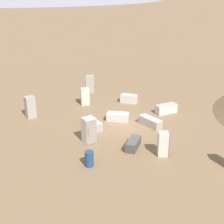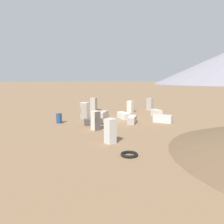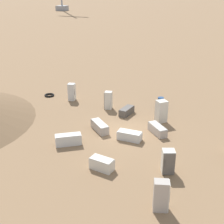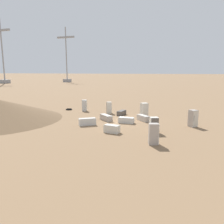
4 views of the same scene
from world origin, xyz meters
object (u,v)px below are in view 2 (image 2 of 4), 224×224
(discarded_fridge_1, at_px, (163,119))
(discarded_fridge_9, at_px, (124,115))
(discarded_fridge_8, at_px, (85,111))
(rusty_barrel, at_px, (59,118))
(discarded_fridge_2, at_px, (110,131))
(discarded_fridge_6, at_px, (96,120))
(discarded_fridge_11, at_px, (130,107))
(discarded_fridge_0, at_px, (103,114))
(discarded_fridge_3, at_px, (156,113))
(scrap_tire, at_px, (129,154))
(discarded_fridge_5, at_px, (132,120))
(discarded_fridge_7, at_px, (150,104))
(discarded_fridge_10, at_px, (93,122))
(discarded_fridge_4, at_px, (94,104))

(discarded_fridge_1, bearing_deg, discarded_fridge_9, -93.61)
(discarded_fridge_8, height_order, rusty_barrel, discarded_fridge_8)
(discarded_fridge_2, relative_size, discarded_fridge_6, 1.03)
(discarded_fridge_9, height_order, discarded_fridge_11, discarded_fridge_11)
(discarded_fridge_0, bearing_deg, discarded_fridge_2, -66.61)
(discarded_fridge_3, xyz_separation_m, scrap_tire, (10.22, -9.54, -0.29))
(discarded_fridge_9, distance_m, scrap_tire, 11.73)
(discarded_fridge_5, bearing_deg, rusty_barrel, 14.46)
(discarded_fridge_11, bearing_deg, rusty_barrel, -96.10)
(discarded_fridge_5, height_order, discarded_fridge_7, discarded_fridge_7)
(discarded_fridge_8, distance_m, scrap_tire, 11.77)
(discarded_fridge_8, xyz_separation_m, rusty_barrel, (0.81, -2.89, -0.42))
(discarded_fridge_2, bearing_deg, discarded_fridge_8, 69.07)
(discarded_fridge_5, bearing_deg, discarded_fridge_7, -95.97)
(discarded_fridge_6, distance_m, rusty_barrel, 4.70)
(discarded_fridge_3, height_order, rusty_barrel, rusty_barrel)
(discarded_fridge_7, distance_m, discarded_fridge_10, 11.98)
(discarded_fridge_11, bearing_deg, discarded_fridge_1, -28.41)
(discarded_fridge_7, bearing_deg, discarded_fridge_6, -163.37)
(discarded_fridge_5, xyz_separation_m, discarded_fridge_7, (-6.60, 6.76, 0.52))
(discarded_fridge_3, xyz_separation_m, discarded_fridge_11, (-3.74, -1.27, 0.38))
(discarded_fridge_5, bearing_deg, discarded_fridge_11, -79.39)
(discarded_fridge_0, bearing_deg, discarded_fridge_7, 60.81)
(discarded_fridge_1, relative_size, discarded_fridge_6, 1.16)
(discarded_fridge_6, height_order, rusty_barrel, discarded_fridge_6)
(discarded_fridge_2, relative_size, discarded_fridge_9, 0.94)
(discarded_fridge_0, relative_size, discarded_fridge_6, 1.12)
(discarded_fridge_3, xyz_separation_m, discarded_fridge_8, (-1.44, -8.15, 0.52))
(discarded_fridge_7, height_order, discarded_fridge_8, discarded_fridge_8)
(discarded_fridge_7, xyz_separation_m, discarded_fridge_8, (2.78, -10.24, 0.05))
(discarded_fridge_3, height_order, scrap_tire, discarded_fridge_3)
(scrap_tire, bearing_deg, discarded_fridge_5, 148.19)
(discarded_fridge_8, distance_m, discarded_fridge_11, 7.26)
(discarded_fridge_5, relative_size, rusty_barrel, 2.03)
(scrap_tire, bearing_deg, discarded_fridge_1, 131.38)
(discarded_fridge_4, distance_m, discarded_fridge_11, 5.08)
(discarded_fridge_0, relative_size, scrap_tire, 1.85)
(discarded_fridge_1, height_order, discarded_fridge_4, discarded_fridge_4)
(discarded_fridge_5, bearing_deg, discarded_fridge_1, -161.00)
(discarded_fridge_5, height_order, discarded_fridge_6, discarded_fridge_6)
(discarded_fridge_4, bearing_deg, discarded_fridge_0, -55.30)
(discarded_fridge_9, distance_m, discarded_fridge_11, 4.60)
(discarded_fridge_3, bearing_deg, discarded_fridge_7, 70.87)
(discarded_fridge_3, distance_m, discarded_fridge_9, 4.20)
(scrap_tire, bearing_deg, discarded_fridge_4, 165.31)
(discarded_fridge_6, xyz_separation_m, discarded_fridge_9, (-3.78, 4.71, -0.47))
(discarded_fridge_4, height_order, discarded_fridge_10, discarded_fridge_4)
(discarded_fridge_10, bearing_deg, scrap_tire, -0.34)
(discarded_fridge_2, distance_m, discarded_fridge_7, 16.51)
(discarded_fridge_0, bearing_deg, discarded_fridge_4, 123.71)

